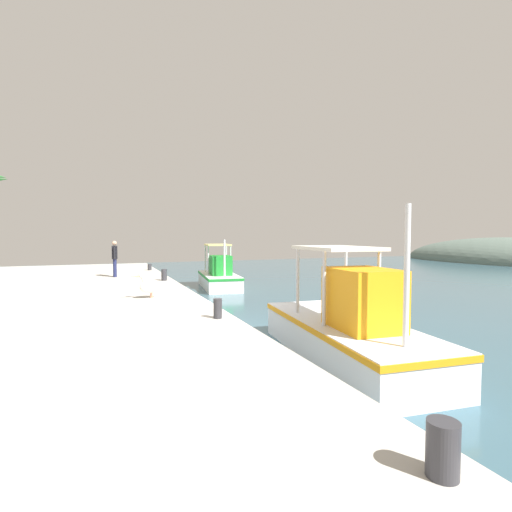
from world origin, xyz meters
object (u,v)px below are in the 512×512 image
at_px(pelican, 150,286).
at_px(mooring_bollard_third, 218,308).
at_px(fisherman_standing, 115,257).
at_px(mooring_bollard_second, 164,275).
at_px(fishing_boat_second, 348,330).
at_px(mooring_bollard_nearest, 150,267).
at_px(mooring_bollard_fourth, 443,449).
at_px(fishing_boat_nearest, 219,277).

height_order(pelican, mooring_bollard_third, pelican).
xyz_separation_m(fisherman_standing, mooring_bollard_second, (2.40, 1.96, -0.70)).
bearing_deg(fishing_boat_second, mooring_bollard_nearest, -170.93).
height_order(mooring_bollard_nearest, mooring_bollard_fourth, mooring_bollard_fourth).
height_order(fishing_boat_nearest, pelican, fishing_boat_nearest).
relative_size(fishing_boat_second, mooring_bollard_fourth, 12.11).
distance_m(mooring_bollard_nearest, mooring_bollard_second, 5.44).
relative_size(fishing_boat_nearest, fishing_boat_second, 0.86).
xyz_separation_m(fishing_boat_nearest, mooring_bollard_third, (10.68, -3.22, 0.44)).
bearing_deg(fisherman_standing, fishing_boat_nearest, 89.41).
height_order(pelican, mooring_bollard_second, pelican).
xyz_separation_m(fisherman_standing, mooring_bollard_third, (10.74, 1.96, -0.71)).
distance_m(fishing_boat_second, mooring_bollard_nearest, 15.76).
bearing_deg(mooring_bollard_fourth, pelican, -173.55).
distance_m(fishing_boat_second, fisherman_standing, 13.32).
bearing_deg(fishing_boat_nearest, mooring_bollard_nearest, -133.91).
bearing_deg(fisherman_standing, mooring_bollard_second, 39.33).
bearing_deg(mooring_bollard_fourth, fishing_boat_nearest, 169.39).
distance_m(fishing_boat_nearest, fisherman_standing, 5.31).
bearing_deg(mooring_bollard_second, fisherman_standing, -140.67).
bearing_deg(mooring_bollard_second, mooring_bollard_fourth, -0.00).
bearing_deg(pelican, mooring_bollard_nearest, 173.51).
bearing_deg(mooring_bollard_nearest, mooring_bollard_fourth, 0.00).
bearing_deg(mooring_bollard_third, pelican, -162.58).
distance_m(fishing_boat_nearest, mooring_bollard_nearest, 4.49).
bearing_deg(pelican, mooring_bollard_fourth, 6.45).
bearing_deg(pelican, mooring_bollard_second, 166.17).
xyz_separation_m(fishing_boat_nearest, mooring_bollard_second, (2.34, -3.22, 0.45)).
xyz_separation_m(mooring_bollard_nearest, mooring_bollard_third, (13.78, 0.00, 0.06)).
relative_size(pelican, fisherman_standing, 0.56).
bearing_deg(fishing_boat_second, pelican, -146.26).
height_order(fishing_boat_second, mooring_bollard_fourth, fishing_boat_second).
height_order(fisherman_standing, mooring_bollard_third, fisherman_standing).
xyz_separation_m(fishing_boat_second, fisherman_standing, (-12.51, -4.45, 1.06)).
height_order(mooring_bollard_second, mooring_bollard_third, mooring_bollard_second).
relative_size(pelican, mooring_bollard_third, 2.03).
bearing_deg(fisherman_standing, mooring_bollard_fourth, 6.49).
relative_size(mooring_bollard_nearest, mooring_bollard_fourth, 0.77).
relative_size(fisherman_standing, mooring_bollard_fourth, 3.71).
bearing_deg(pelican, mooring_bollard_third, 17.42).
xyz_separation_m(fishing_boat_second, mooring_bollard_nearest, (-15.56, -2.48, 0.28)).
xyz_separation_m(fishing_boat_second, pelican, (-5.44, -3.63, 0.50)).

